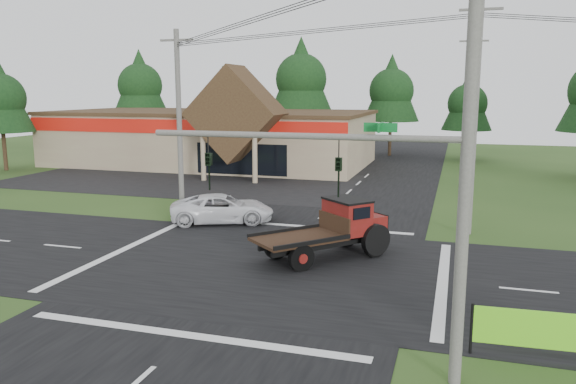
% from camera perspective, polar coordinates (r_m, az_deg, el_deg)
% --- Properties ---
extents(ground, '(120.00, 120.00, 0.00)m').
position_cam_1_polar(ground, '(23.31, -2.18, -7.53)').
color(ground, '#284418').
rests_on(ground, ground).
extents(road_ns, '(12.00, 120.00, 0.02)m').
position_cam_1_polar(road_ns, '(23.30, -2.18, -7.51)').
color(road_ns, black).
rests_on(road_ns, ground).
extents(road_ew, '(120.00, 12.00, 0.02)m').
position_cam_1_polar(road_ew, '(23.30, -2.18, -7.51)').
color(road_ew, black).
rests_on(road_ew, ground).
extents(parking_apron, '(28.00, 14.00, 0.02)m').
position_cam_1_polar(parking_apron, '(45.84, -11.01, 1.13)').
color(parking_apron, black).
rests_on(parking_apron, ground).
extents(cvs_building, '(30.40, 18.20, 9.19)m').
position_cam_1_polar(cvs_building, '(55.69, -7.58, 5.67)').
color(cvs_building, '#9C8269').
rests_on(cvs_building, ground).
extents(traffic_signal_mast, '(8.12, 0.24, 7.00)m').
position_cam_1_polar(traffic_signal_mast, '(13.81, 10.47, -1.13)').
color(traffic_signal_mast, '#595651').
rests_on(traffic_signal_mast, ground).
extents(utility_pole_nr, '(2.00, 0.30, 11.00)m').
position_cam_1_polar(utility_pole_nr, '(13.55, 17.73, 3.53)').
color(utility_pole_nr, '#595651').
rests_on(utility_pole_nr, ground).
extents(utility_pole_nw, '(2.00, 0.30, 10.50)m').
position_cam_1_polar(utility_pole_nw, '(32.80, -10.99, 7.03)').
color(utility_pole_nw, '#595651').
rests_on(utility_pole_nw, ground).
extents(utility_pole_ne, '(2.00, 0.30, 11.50)m').
position_cam_1_polar(utility_pole_ne, '(29.00, 18.45, 7.30)').
color(utility_pole_ne, '#595651').
rests_on(utility_pole_ne, ground).
extents(utility_pole_n, '(2.00, 0.30, 11.20)m').
position_cam_1_polar(utility_pole_n, '(43.00, 18.02, 7.90)').
color(utility_pole_n, '#595651').
rests_on(utility_pole_n, ground).
extents(tree_row_a, '(6.72, 6.72, 12.12)m').
position_cam_1_polar(tree_row_a, '(71.47, -14.81, 10.64)').
color(tree_row_a, '#332316').
rests_on(tree_row_a, ground).
extents(tree_row_b, '(5.60, 5.60, 10.10)m').
position_cam_1_polar(tree_row_b, '(68.63, -6.63, 9.81)').
color(tree_row_b, '#332316').
rests_on(tree_row_b, ground).
extents(tree_row_c, '(7.28, 7.28, 13.13)m').
position_cam_1_polar(tree_row_c, '(64.36, 1.34, 11.65)').
color(tree_row_c, '#332316').
rests_on(tree_row_c, ground).
extents(tree_row_d, '(6.16, 6.16, 11.11)m').
position_cam_1_polar(tree_row_d, '(63.39, 10.47, 10.29)').
color(tree_row_d, '#332316').
rests_on(tree_row_d, ground).
extents(tree_row_e, '(5.04, 5.04, 9.09)m').
position_cam_1_polar(tree_row_e, '(60.98, 17.78, 8.73)').
color(tree_row_e, '#332316').
rests_on(tree_row_e, ground).
extents(tree_side_w, '(5.60, 5.60, 10.10)m').
position_cam_1_polar(tree_side_w, '(56.76, -27.24, 8.70)').
color(tree_side_w, '#332316').
rests_on(tree_side_w, ground).
extents(antique_flatbed_truck, '(5.80, 6.07, 2.54)m').
position_cam_1_polar(antique_flatbed_truck, '(24.04, 3.67, -3.84)').
color(antique_flatbed_truck, '#5A130C').
rests_on(antique_flatbed_truck, ground).
extents(roadside_banner, '(4.26, 0.34, 1.45)m').
position_cam_1_polar(roadside_banner, '(16.79, 25.41, -13.14)').
color(roadside_banner, '#68D31C').
rests_on(roadside_banner, ground).
extents(white_pickup, '(6.13, 4.46, 1.55)m').
position_cam_1_polar(white_pickup, '(30.89, -6.68, -1.68)').
color(white_pickup, white).
rests_on(white_pickup, ground).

